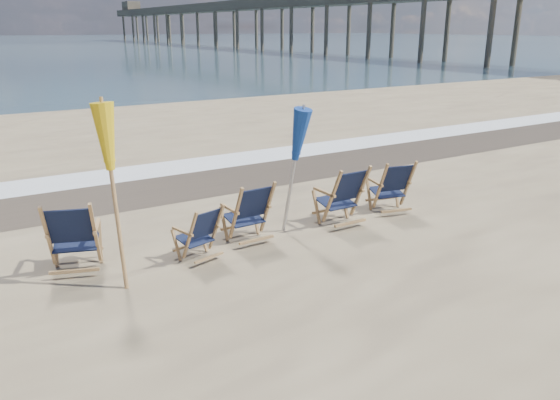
% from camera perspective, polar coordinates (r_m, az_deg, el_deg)
% --- Properties ---
extents(surf_foam, '(200.00, 1.40, 0.01)m').
position_cam_1_polar(surf_foam, '(13.77, -13.16, 3.06)').
color(surf_foam, silver).
rests_on(surf_foam, ground).
extents(wet_sand_strip, '(200.00, 2.60, 0.00)m').
position_cam_1_polar(wet_sand_strip, '(12.39, -10.98, 1.58)').
color(wet_sand_strip, '#42362A').
rests_on(wet_sand_strip, ground).
extents(beach_chair_0, '(0.93, 0.99, 1.12)m').
position_cam_1_polar(beach_chair_0, '(8.10, -18.72, -3.60)').
color(beach_chair_0, '#111833').
rests_on(beach_chair_0, ground).
extents(beach_chair_1, '(0.71, 0.76, 0.89)m').
position_cam_1_polar(beach_chair_1, '(8.31, -6.65, -3.06)').
color(beach_chair_1, '#111833').
rests_on(beach_chair_1, ground).
extents(beach_chair_2, '(0.70, 0.78, 1.05)m').
position_cam_1_polar(beach_chair_2, '(8.86, -1.28, -1.03)').
color(beach_chair_2, '#111833').
rests_on(beach_chair_2, ground).
extents(beach_chair_3, '(0.73, 0.81, 1.12)m').
position_cam_1_polar(beach_chair_3, '(9.71, 8.40, 0.65)').
color(beach_chair_3, '#111833').
rests_on(beach_chair_3, ground).
extents(beach_chair_4, '(0.82, 0.88, 1.05)m').
position_cam_1_polar(beach_chair_4, '(10.48, 13.26, 1.46)').
color(beach_chair_4, '#111833').
rests_on(beach_chair_4, ground).
extents(umbrella_yellow, '(0.30, 0.30, 2.46)m').
position_cam_1_polar(umbrella_yellow, '(7.19, -17.33, 5.21)').
color(umbrella_yellow, '#AF824E').
rests_on(umbrella_yellow, ground).
extents(umbrella_blue, '(0.30, 0.30, 2.16)m').
position_cam_1_polar(umbrella_blue, '(8.85, 1.29, 6.41)').
color(umbrella_blue, '#A5A5AD').
rests_on(umbrella_blue, ground).
extents(fishing_pier, '(4.40, 140.00, 9.30)m').
position_cam_1_polar(fishing_pier, '(88.98, -2.87, 18.47)').
color(fishing_pier, brown).
rests_on(fishing_pier, ground).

